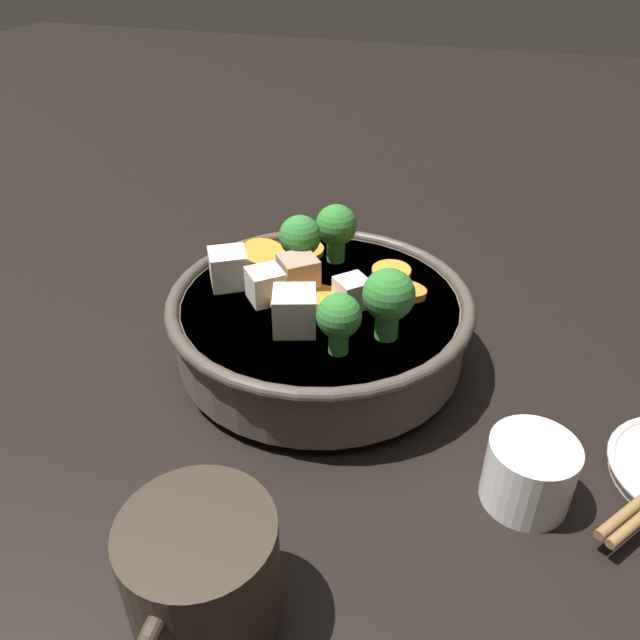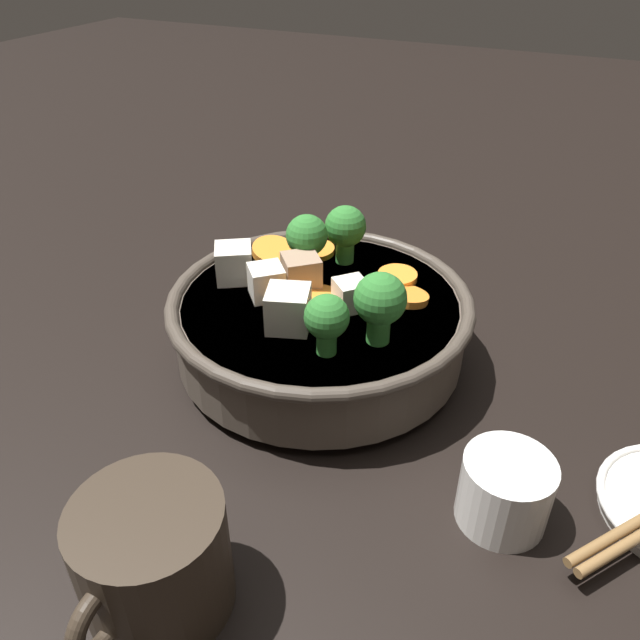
% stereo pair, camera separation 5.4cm
% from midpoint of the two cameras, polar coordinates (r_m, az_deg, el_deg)
% --- Properties ---
extents(ground_plane, '(3.00, 3.00, 0.00)m').
position_cam_midpoint_polar(ground_plane, '(0.57, -2.74, -3.58)').
color(ground_plane, black).
extents(stirfry_bowl, '(0.26, 0.26, 0.12)m').
position_cam_midpoint_polar(stirfry_bowl, '(0.54, -2.87, 0.24)').
color(stirfry_bowl, '#51473D').
rests_on(stirfry_bowl, ground_plane).
extents(tea_cup, '(0.06, 0.06, 0.05)m').
position_cam_midpoint_polar(tea_cup, '(0.45, 15.24, -13.41)').
color(tea_cup, white).
rests_on(tea_cup, ground_plane).
extents(dark_mug, '(0.11, 0.09, 0.08)m').
position_cam_midpoint_polar(dark_mug, '(0.38, -15.16, -21.72)').
color(dark_mug, '#33281E').
rests_on(dark_mug, ground_plane).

